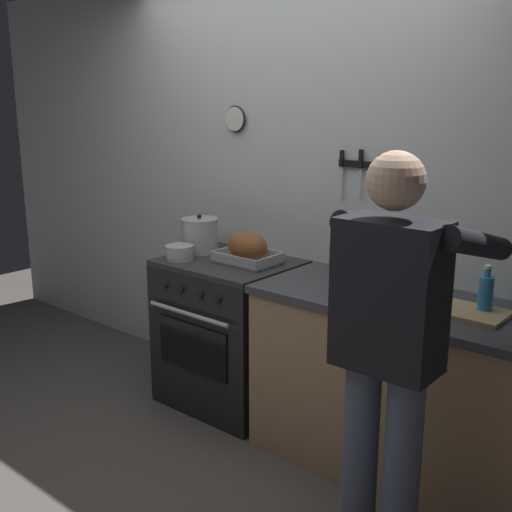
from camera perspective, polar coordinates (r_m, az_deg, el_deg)
name	(u,v)px	position (r m, az deg, el deg)	size (l,w,h in m)	color
ground_plane	(127,486)	(3.32, -11.58, -19.67)	(8.00, 8.00, 0.00)	#4C4742
wall_back	(297,190)	(3.78, 3.70, 6.01)	(6.00, 0.13, 2.60)	silver
counter_block	(455,403)	(3.16, 17.52, -12.55)	(2.03, 0.65, 0.90)	tan
stove	(230,332)	(3.86, -2.38, -6.88)	(0.76, 0.67, 0.90)	black
person_cook	(390,343)	(2.41, 11.97, -7.65)	(0.51, 0.63, 1.66)	#4C566B
roasting_pan	(248,249)	(3.64, -0.76, 0.64)	(0.35, 0.26, 0.18)	#B7B7BC
stock_pot	(200,235)	(3.91, -5.10, 1.87)	(0.23, 0.23, 0.24)	#B7B7BC
saucepan	(180,252)	(3.75, -6.91, 0.32)	(0.17, 0.17, 0.09)	#B7B7BC
cutting_board	(465,311)	(2.96, 18.32, -4.77)	(0.36, 0.24, 0.02)	tan
bottle_hot_sauce	(334,257)	(3.55, 7.04, -0.08)	(0.05, 0.05, 0.16)	red
bottle_dish_soap	(486,294)	(2.97, 20.00, -3.23)	(0.07, 0.07, 0.22)	#338CCC
bottle_olive_oil	(354,263)	(3.26, 8.87, -0.60)	(0.06, 0.06, 0.27)	#385623
bottle_cooking_oil	(362,259)	(3.40, 9.56, -0.25)	(0.07, 0.07, 0.24)	gold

